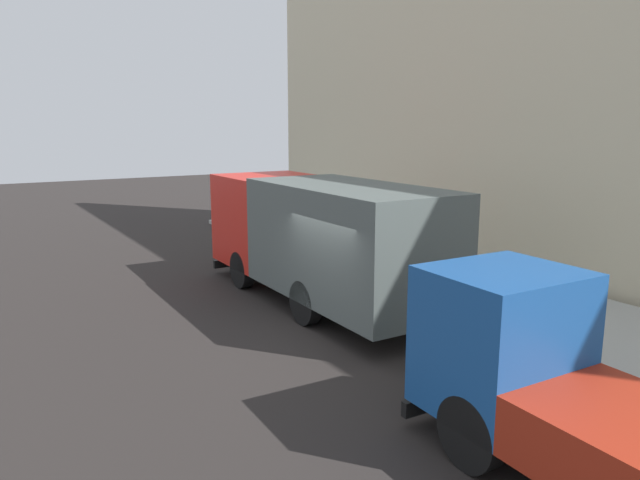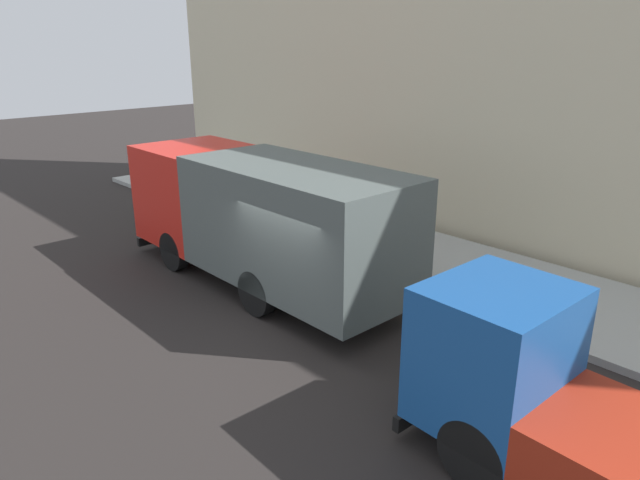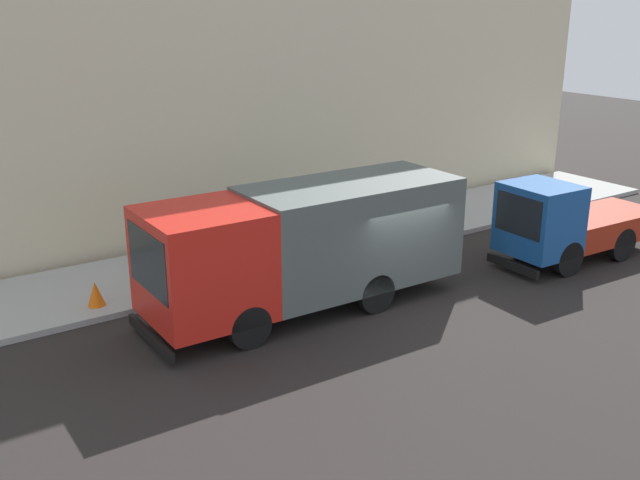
# 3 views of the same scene
# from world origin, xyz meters

# --- Properties ---
(ground) EXTENTS (80.00, 80.00, 0.00)m
(ground) POSITION_xyz_m (0.00, 0.00, 0.00)
(ground) COLOR black
(sidewalk) EXTENTS (3.90, 30.00, 0.16)m
(sidewalk) POSITION_xyz_m (4.95, 0.00, 0.08)
(sidewalk) COLOR #A5A7A3
(sidewalk) RESTS_ON ground
(building_facade) EXTENTS (0.50, 30.00, 12.34)m
(building_facade) POSITION_xyz_m (7.40, 0.00, 6.17)
(building_facade) COLOR beige
(building_facade) RESTS_ON ground
(large_utility_truck) EXTENTS (2.66, 8.23, 3.07)m
(large_utility_truck) POSITION_xyz_m (0.95, 2.19, 1.75)
(large_utility_truck) COLOR red
(large_utility_truck) RESTS_ON ground
(small_flatbed_truck) EXTENTS (2.13, 5.57, 2.50)m
(small_flatbed_truck) POSITION_xyz_m (-0.45, -5.99, 1.16)
(small_flatbed_truck) COLOR #194C95
(small_flatbed_truck) RESTS_ON ground
(pedestrian_walking) EXTENTS (0.51, 0.51, 1.63)m
(pedestrian_walking) POSITION_xyz_m (4.38, 3.66, 1.01)
(pedestrian_walking) COLOR #252520
(pedestrian_walking) RESTS_ON sidewalk
(traffic_cone_orange) EXTENTS (0.44, 0.44, 0.63)m
(traffic_cone_orange) POSITION_xyz_m (3.71, 6.61, 0.47)
(traffic_cone_orange) COLOR orange
(traffic_cone_orange) RESTS_ON sidewalk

